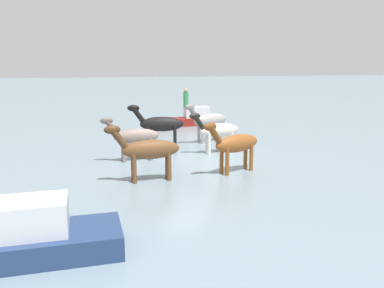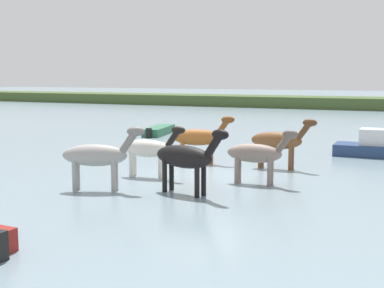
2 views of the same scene
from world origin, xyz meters
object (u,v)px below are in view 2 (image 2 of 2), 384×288
object	(u,v)px
horse_pinto_flank	(149,149)
boat_launch_far	(159,132)
horse_gray_outer	(279,141)
horse_lead	(257,154)
horse_rear_stallion	(199,138)
horse_dun_straggler	(98,156)
horse_mid_herd	(186,157)

from	to	relation	value
horse_pinto_flank	boat_launch_far	bearing A→B (deg)	111.38
horse_gray_outer	horse_lead	bearing A→B (deg)	-89.35
horse_rear_stallion	boat_launch_far	bearing A→B (deg)	107.35
horse_lead	horse_rear_stallion	distance (m)	4.24
horse_rear_stallion	horse_gray_outer	bearing A→B (deg)	-15.79
horse_rear_stallion	boat_launch_far	distance (m)	10.52
horse_lead	boat_launch_far	distance (m)	14.68
horse_rear_stallion	horse_gray_outer	size ratio (longest dim) A/B	0.99
horse_lead	horse_gray_outer	world-z (taller)	horse_gray_outer
horse_dun_straggler	horse_mid_herd	size ratio (longest dim) A/B	0.97
horse_lead	horse_mid_herd	bearing A→B (deg)	-124.83
horse_pinto_flank	horse_lead	size ratio (longest dim) A/B	1.01
boat_launch_far	horse_gray_outer	bearing A→B (deg)	-141.02
horse_lead	boat_launch_far	bearing A→B (deg)	129.21
horse_lead	boat_launch_far	world-z (taller)	horse_lead
horse_gray_outer	boat_launch_far	world-z (taller)	horse_gray_outer
horse_mid_herd	boat_launch_far	xyz separation A→B (m)	(-7.93, 13.44, -0.96)
horse_dun_straggler	horse_pinto_flank	bearing A→B (deg)	60.00
horse_dun_straggler	horse_mid_herd	xyz separation A→B (m)	(2.65, 0.69, 0.02)
horse_dun_straggler	horse_mid_herd	world-z (taller)	horse_mid_herd
horse_mid_herd	horse_dun_straggler	bearing A→B (deg)	-152.24
horse_pinto_flank	horse_dun_straggler	xyz separation A→B (m)	(-0.43, -2.47, 0.09)
boat_launch_far	horse_mid_herd	bearing A→B (deg)	-159.16
horse_rear_stallion	boat_launch_far	xyz separation A→B (m)	(-6.22, 8.44, -0.90)
horse_rear_stallion	horse_dun_straggler	size ratio (longest dim) A/B	0.97
horse_gray_outer	horse_mid_herd	world-z (taller)	horse_mid_herd
horse_dun_straggler	boat_launch_far	xyz separation A→B (m)	(-5.29, 14.13, -0.94)
horse_mid_herd	boat_launch_far	size ratio (longest dim) A/B	0.68
horse_dun_straggler	horse_mid_herd	distance (m)	2.74
horse_lead	horse_dun_straggler	size ratio (longest dim) A/B	0.92
horse_rear_stallion	horse_dun_straggler	xyz separation A→B (m)	(-0.94, -5.69, 0.04)
horse_lead	horse_gray_outer	distance (m)	2.96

